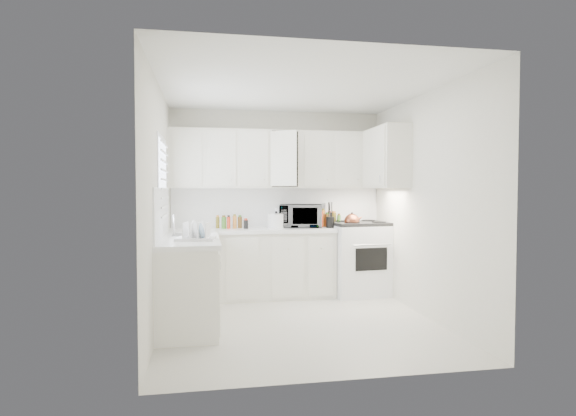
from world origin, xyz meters
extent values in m
plane|color=beige|center=(0.00, 0.00, 0.00)|extent=(3.20, 3.20, 0.00)
plane|color=white|center=(0.00, 0.00, 2.60)|extent=(3.20, 3.20, 0.00)
plane|color=silver|center=(0.00, 1.60, 1.30)|extent=(3.00, 0.00, 3.00)
plane|color=silver|center=(0.00, -1.60, 1.30)|extent=(3.00, 0.00, 3.00)
plane|color=silver|center=(-1.50, 0.00, 1.30)|extent=(0.00, 3.20, 3.20)
plane|color=silver|center=(1.50, 0.00, 1.30)|extent=(0.00, 3.20, 3.20)
cube|color=white|center=(-0.39, 1.29, 0.93)|extent=(2.24, 0.64, 0.05)
cube|color=white|center=(-1.19, 0.20, 0.93)|extent=(0.64, 1.62, 0.05)
cube|color=white|center=(0.00, 1.59, 1.23)|extent=(2.98, 0.02, 0.55)
cube|color=white|center=(-1.49, 0.20, 1.23)|extent=(0.02, 1.60, 0.55)
imported|color=gray|center=(0.30, 1.38, 1.15)|extent=(0.64, 0.44, 0.40)
cylinder|color=white|center=(0.01, 1.52, 1.08)|extent=(0.12, 0.12, 0.27)
cylinder|color=olive|center=(-0.85, 1.42, 1.02)|extent=(0.06, 0.06, 0.13)
cylinder|color=#3E7426|center=(-0.78, 1.33, 1.02)|extent=(0.06, 0.06, 0.13)
cylinder|color=red|center=(-0.70, 1.42, 1.02)|extent=(0.06, 0.06, 0.13)
cylinder|color=orange|center=(-0.62, 1.33, 1.02)|extent=(0.06, 0.06, 0.13)
cylinder|color=brown|center=(-0.55, 1.42, 1.02)|extent=(0.06, 0.06, 0.13)
cylinder|color=black|center=(-0.47, 1.33, 1.02)|extent=(0.06, 0.06, 0.13)
cylinder|color=red|center=(0.58, 1.46, 1.05)|extent=(0.06, 0.06, 0.19)
cylinder|color=orange|center=(0.64, 1.40, 1.05)|extent=(0.06, 0.06, 0.19)
cylinder|color=brown|center=(0.69, 1.46, 1.05)|extent=(0.06, 0.06, 0.19)
cylinder|color=black|center=(0.74, 1.40, 1.05)|extent=(0.06, 0.06, 0.19)
cylinder|color=olive|center=(0.80, 1.46, 1.05)|extent=(0.06, 0.06, 0.19)
cylinder|color=#3E7426|center=(0.85, 1.40, 1.05)|extent=(0.06, 0.06, 0.19)
camera|label=1|loc=(-1.02, -5.02, 1.48)|focal=29.01mm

